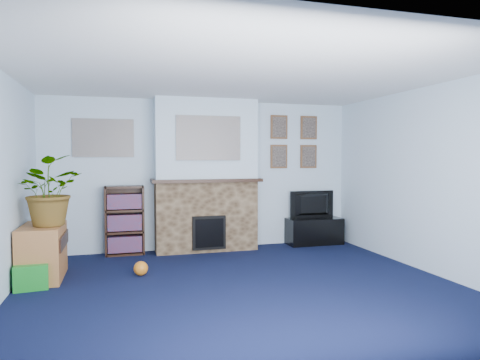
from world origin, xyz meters
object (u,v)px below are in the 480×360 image
object	(u,v)px
tv_stand	(314,231)
television	(314,205)
bookshelf	(125,222)
sideboard	(43,250)

from	to	relation	value
tv_stand	television	size ratio (longest dim) A/B	1.17
bookshelf	sideboard	xyz separation A→B (m)	(-0.98, -1.10, -0.15)
television	bookshelf	xyz separation A→B (m)	(-3.13, 0.06, -0.18)
television	bookshelf	distance (m)	3.14
television	bookshelf	world-z (taller)	bookshelf
tv_stand	bookshelf	world-z (taller)	bookshelf
tv_stand	bookshelf	xyz separation A→B (m)	(-3.13, 0.08, 0.28)
tv_stand	sideboard	world-z (taller)	sideboard
tv_stand	television	xyz separation A→B (m)	(0.00, 0.02, 0.45)
tv_stand	bookshelf	bearing A→B (deg)	178.60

